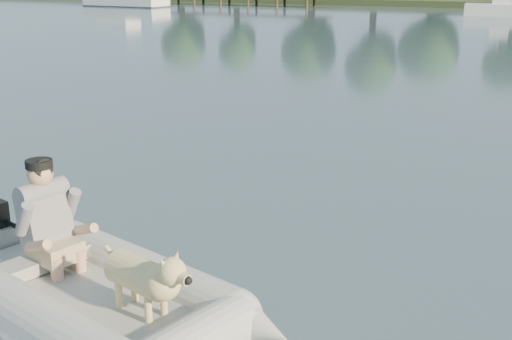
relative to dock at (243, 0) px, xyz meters
The scene contains 6 objects.
water 58.14m from the dock, 63.43° to the right, with size 160.00×160.00×0.00m, color slate.
dock is the anchor object (origin of this frame).
dinghy 58.58m from the dock, 63.89° to the right, with size 4.96×3.63×1.44m, color #9A9A95, non-canonical shape.
man 58.07m from the dock, 64.41° to the right, with size 0.76×0.65×1.13m, color slate, non-canonical shape.
dog 58.98m from the dock, 63.35° to the right, with size 0.98×0.35×0.65m, color #CEBC77, non-canonical shape.
motorboat 25.06m from the dock, 12.82° to the right, with size 5.73×2.20×2.42m, color white, non-canonical shape.
Camera 1 is at (3.57, -4.74, 3.08)m, focal length 45.00 mm.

